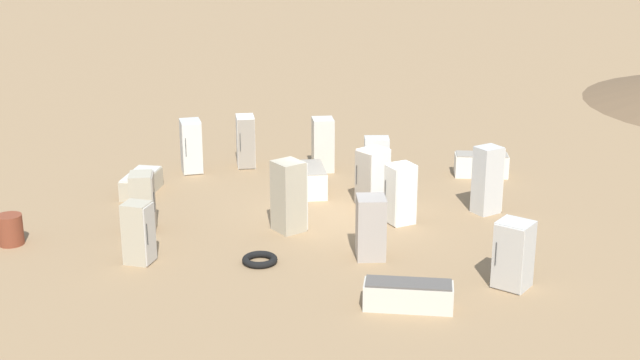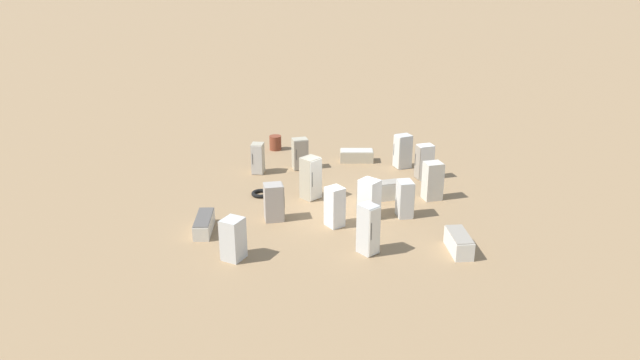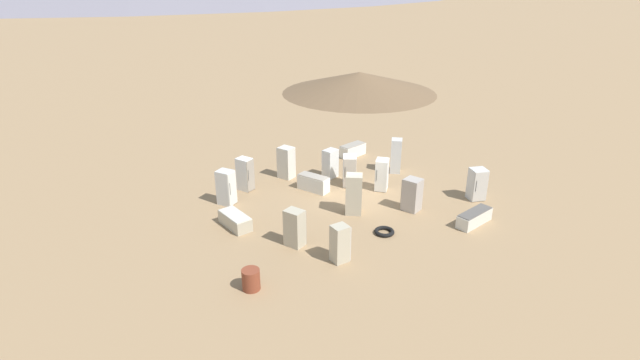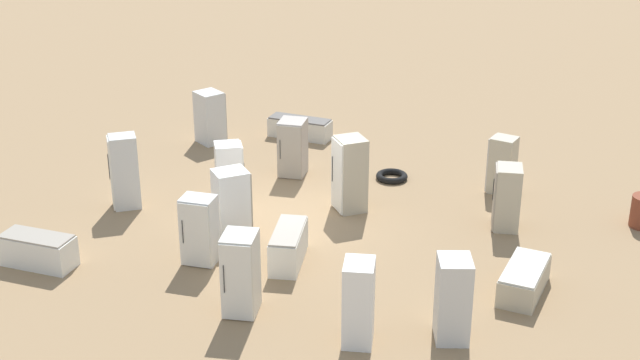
{
  "view_description": "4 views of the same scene",
  "coord_description": "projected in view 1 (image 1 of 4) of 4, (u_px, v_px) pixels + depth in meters",
  "views": [
    {
      "loc": [
        21.39,
        7.43,
        8.44
      ],
      "look_at": [
        0.61,
        -0.31,
        1.18
      ],
      "focal_mm": 50.0,
      "sensor_mm": 36.0,
      "label": 1
    },
    {
      "loc": [
        -4.1,
        23.72,
        10.65
      ],
      "look_at": [
        0.79,
        0.18,
        1.29
      ],
      "focal_mm": 35.0,
      "sensor_mm": 36.0,
      "label": 2
    },
    {
      "loc": [
        18.59,
        -11.6,
        10.32
      ],
      "look_at": [
        -0.64,
        -1.48,
        0.96
      ],
      "focal_mm": 28.0,
      "sensor_mm": 36.0,
      "label": 3
    },
    {
      "loc": [
        -15.09,
        -12.03,
        9.27
      ],
      "look_at": [
        0.63,
        -0.54,
        0.98
      ],
      "focal_mm": 50.0,
      "sensor_mm": 36.0,
      "label": 4
    }
  ],
  "objects": [
    {
      "name": "discarded_fridge_13",
      "position": [
        513.0,
        255.0,
        19.63
      ],
      "size": [
        0.86,
        0.88,
        1.54
      ],
      "rotation": [
        0.0,
        0.0,
        4.44
      ],
      "color": "silver",
      "rests_on": "ground_plane"
    },
    {
      "name": "discarded_fridge_7",
      "position": [
        488.0,
        180.0,
        24.14
      ],
      "size": [
        0.87,
        0.84,
        1.87
      ],
      "rotation": [
        0.0,
        0.0,
        0.91
      ],
      "color": "silver",
      "rests_on": "ground_plane"
    },
    {
      "name": "discarded_fridge_12",
      "position": [
        373.0,
        176.0,
        24.88
      ],
      "size": [
        0.99,
        0.94,
        1.59
      ],
      "rotation": [
        0.0,
        0.0,
        4.2
      ],
      "color": "white",
      "rests_on": "ground_plane"
    },
    {
      "name": "discarded_fridge_0",
      "position": [
        246.0,
        141.0,
        28.24
      ],
      "size": [
        0.92,
        0.84,
        1.65
      ],
      "rotation": [
        0.0,
        0.0,
        5.22
      ],
      "color": "white",
      "rests_on": "ground_plane"
    },
    {
      "name": "discarded_fridge_5",
      "position": [
        481.0,
        165.0,
        27.44
      ],
      "size": [
        1.1,
        1.74,
        0.71
      ],
      "rotation": [
        0.0,
        0.0,
        3.43
      ],
      "color": "silver",
      "rests_on": "ground_plane"
    },
    {
      "name": "scrap_tire",
      "position": [
        260.0,
        260.0,
        21.1
      ],
      "size": [
        0.84,
        0.84,
        0.17
      ],
      "color": "black",
      "rests_on": "ground_plane"
    },
    {
      "name": "discarded_fridge_4",
      "position": [
        143.0,
        202.0,
        22.92
      ],
      "size": [
        0.91,
        0.86,
        1.54
      ],
      "rotation": [
        0.0,
        0.0,
        0.47
      ],
      "color": "#B2A88E",
      "rests_on": "ground_plane"
    },
    {
      "name": "discarded_fridge_14",
      "position": [
        376.0,
        162.0,
        26.27
      ],
      "size": [
        0.8,
        0.87,
        1.53
      ],
      "rotation": [
        0.0,
        0.0,
        1.93
      ],
      "color": "silver",
      "rests_on": "ground_plane"
    },
    {
      "name": "discarded_fridge_1",
      "position": [
        371.0,
        227.0,
        21.24
      ],
      "size": [
        0.97,
        0.91,
        1.53
      ],
      "rotation": [
        0.0,
        0.0,
        1.98
      ],
      "color": "#A89E93",
      "rests_on": "ground_plane"
    },
    {
      "name": "discarded_fridge_9",
      "position": [
        400.0,
        194.0,
        23.42
      ],
      "size": [
        0.89,
        0.88,
        1.62
      ],
      "rotation": [
        0.0,
        0.0,
        3.97
      ],
      "color": "white",
      "rests_on": "ground_plane"
    },
    {
      "name": "ground_plane",
      "position": [
        338.0,
        216.0,
        24.14
      ],
      "size": [
        1000.0,
        1000.0,
        0.0
      ],
      "primitive_type": "plane",
      "color": "#937551"
    },
    {
      "name": "rusty_barrel",
      "position": [
        10.0,
        230.0,
        22.13
      ],
      "size": [
        0.63,
        0.63,
        0.77
      ],
      "color": "brown",
      "rests_on": "ground_plane"
    },
    {
      "name": "discarded_fridge_3",
      "position": [
        408.0,
        295.0,
        18.74
      ],
      "size": [
        1.03,
        1.97,
        0.6
      ],
      "rotation": [
        0.0,
        0.0,
        0.24
      ],
      "color": "beige",
      "rests_on": "ground_plane"
    },
    {
      "name": "discarded_fridge_10",
      "position": [
        289.0,
        196.0,
        22.87
      ],
      "size": [
        0.97,
        0.97,
        1.87
      ],
      "rotation": [
        0.0,
        0.0,
        0.99
      ],
      "color": "#B2A88E",
      "rests_on": "ground_plane"
    },
    {
      "name": "discarded_fridge_11",
      "position": [
        138.0,
        233.0,
        20.94
      ],
      "size": [
        0.6,
        0.69,
        1.49
      ],
      "rotation": [
        0.0,
        0.0,
        0.08
      ],
      "color": "#B2A88E",
      "rests_on": "ground_plane"
    },
    {
      "name": "discarded_fridge_2",
      "position": [
        141.0,
        183.0,
        25.89
      ],
      "size": [
        1.79,
        1.05,
        0.6
      ],
      "rotation": [
        0.0,
        0.0,
        1.76
      ],
      "color": "#B2A88E",
      "rests_on": "ground_plane"
    },
    {
      "name": "discarded_fridge_15",
      "position": [
        191.0,
        146.0,
        27.68
      ],
      "size": [
        0.96,
        0.92,
        1.66
      ],
      "rotation": [
        0.0,
        0.0,
        5.33
      ],
      "color": "silver",
      "rests_on": "ground_plane"
    },
    {
      "name": "discarded_fridge_6",
      "position": [
        323.0,
        144.0,
        27.85
      ],
      "size": [
        0.97,
        0.91,
        1.68
      ],
      "rotation": [
        0.0,
        0.0,
        2.05
      ],
      "color": "beige",
      "rests_on": "ground_plane"
    },
    {
      "name": "discarded_fridge_8",
      "position": [
        314.0,
        180.0,
        25.91
      ],
      "size": [
        1.68,
        1.28,
        0.79
      ],
      "rotation": [
        0.0,
        0.0,
        5.2
      ],
      "color": "silver",
      "rests_on": "ground_plane"
    }
  ]
}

